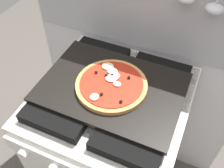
# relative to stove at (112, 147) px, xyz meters

# --- Properties ---
(kitchen_backsplash) EXTENTS (1.10, 0.09, 1.55)m
(kitchen_backsplash) POSITION_rel_stove_xyz_m (0.00, 0.34, 0.34)
(kitchen_backsplash) COLOR silver
(kitchen_backsplash) RESTS_ON ground_plane
(stove) EXTENTS (0.60, 0.64, 0.90)m
(stove) POSITION_rel_stove_xyz_m (0.00, 0.00, 0.00)
(stove) COLOR white
(stove) RESTS_ON ground_plane
(baking_tray) EXTENTS (0.54, 0.38, 0.02)m
(baking_tray) POSITION_rel_stove_xyz_m (0.00, 0.00, 0.46)
(baking_tray) COLOR black
(baking_tray) RESTS_ON stove
(pizza_left) EXTENTS (0.27, 0.27, 0.03)m
(pizza_left) POSITION_rel_stove_xyz_m (-0.01, -0.00, 0.48)
(pizza_left) COLOR #C18947
(pizza_left) RESTS_ON baking_tray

